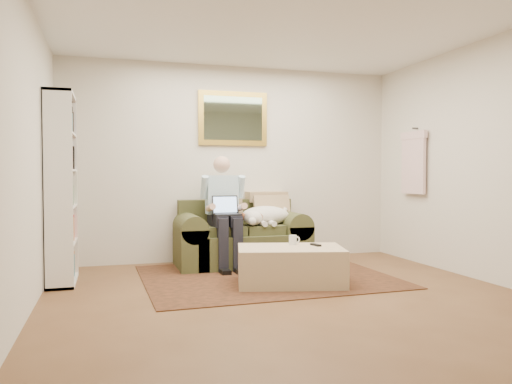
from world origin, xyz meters
name	(u,v)px	position (x,y,z in m)	size (l,w,h in m)	color
room_shell	(289,158)	(0.00, 0.35, 1.30)	(4.51, 5.00, 2.61)	brown
rug	(266,276)	(0.06, 1.25, 0.01)	(2.69, 2.15, 0.01)	black
sofa	(241,243)	(-0.01, 2.05, 0.28)	(1.64, 0.83, 0.99)	#444224
seated_man	(225,212)	(-0.26, 1.90, 0.69)	(0.54, 0.77, 1.38)	#8CC4D8
laptop	(226,210)	(-0.26, 1.84, 0.72)	(0.32, 0.25, 0.23)	black
sleeping_dog	(265,216)	(0.28, 1.97, 0.63)	(0.68, 0.42, 0.25)	white
ottoman	(290,266)	(0.19, 0.81, 0.20)	(1.08, 0.69, 0.39)	#CABD87
coffee_mug	(293,240)	(0.28, 0.99, 0.44)	(0.08, 0.08, 0.10)	white
tv_remote	(316,245)	(0.48, 0.83, 0.40)	(0.05, 0.15, 0.02)	black
bookshelf	(61,189)	(-2.10, 1.60, 1.00)	(0.28, 0.80, 2.00)	white
wall_mirror	(233,119)	(-0.01, 2.47, 1.90)	(0.94, 0.04, 0.72)	gold
hanging_shirt	(413,159)	(2.19, 1.60, 1.35)	(0.06, 0.52, 0.90)	#F5CACE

